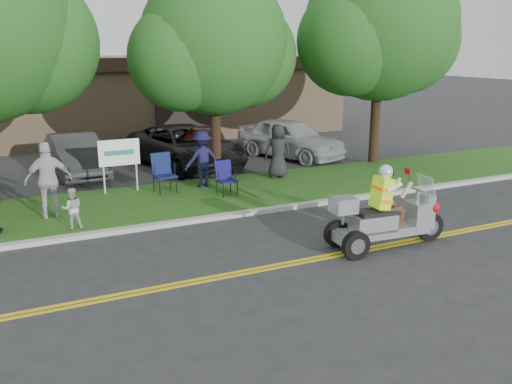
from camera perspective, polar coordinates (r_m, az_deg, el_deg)
name	(u,v)px	position (r m, az deg, el deg)	size (l,w,h in m)	color
ground	(311,250)	(12.44, 5.83, -6.11)	(120.00, 120.00, 0.00)	#28282B
centerline_near	(325,259)	(11.98, 7.27, -6.97)	(60.00, 0.10, 0.01)	gold
centerline_far	(321,256)	(12.11, 6.86, -6.72)	(60.00, 0.10, 0.01)	gold
curb	(254,212)	(14.97, -0.18, -2.11)	(60.00, 0.25, 0.12)	#A8A89E
grass_verge	(225,194)	(16.86, -3.29, -0.17)	(60.00, 4.00, 0.10)	#1A4813
commercial_building	(162,94)	(30.08, -9.82, 10.13)	(18.00, 8.20, 4.00)	#9E7F5B
tree_mid	(215,48)	(18.37, -4.32, 14.88)	(5.88, 4.80, 7.05)	#332114
tree_right	(381,31)	(21.44, 13.00, 16.16)	(6.86, 5.60, 8.07)	#332114
business_sign	(119,156)	(17.10, -14.20, 3.74)	(1.25, 0.06, 1.75)	silver
trike_scooter	(384,219)	(12.67, 13.35, -2.78)	(2.99, 1.03, 1.95)	black
lawn_chair_a	(225,176)	(16.48, -3.28, 1.73)	(0.59, 0.61, 1.03)	black
lawn_chair_b	(163,170)	(17.01, -9.76, 2.28)	(0.69, 0.71, 1.20)	black
spectator_adult_right	(48,180)	(15.14, -21.01, 1.20)	(1.18, 0.49, 2.02)	beige
spectator_chair_a	(202,159)	(17.39, -5.70, 3.49)	(1.17, 0.67, 1.82)	#161439
spectator_chair_b	(278,151)	(18.59, 2.31, 4.34)	(0.90, 0.59, 1.84)	black
child_right	(72,208)	(14.12, -18.80, -1.64)	(0.50, 0.39, 1.02)	beige
parked_car_left	(76,155)	(20.41, -18.44, 3.70)	(1.55, 4.44, 1.46)	#2E2E30
parked_car_mid	(186,147)	(20.85, -7.43, 4.75)	(2.63, 5.71, 1.59)	black
parked_car_right	(199,149)	(21.20, -5.99, 4.53)	(1.78, 4.38, 1.27)	#491211
parked_car_far_right	(290,138)	(22.53, 3.60, 5.68)	(1.94, 4.81, 1.64)	#A0A3A6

